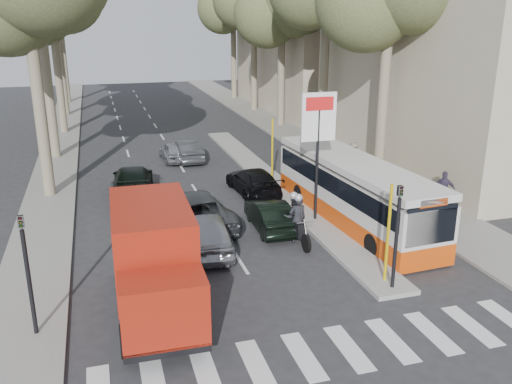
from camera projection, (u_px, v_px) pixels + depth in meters
ground at (282, 284)px, 18.09m from camera, size 120.00×120.00×0.00m
sidewalk_right at (281, 128)px, 43.19m from camera, size 3.20×70.00×0.12m
median_left at (63, 132)px, 41.43m from camera, size 2.40×64.00×0.12m
traffic_island at (272, 182)px, 28.97m from camera, size 1.50×26.00×0.16m
building_near at (475, 7)px, 30.45m from camera, size 11.00×18.00×18.00m
building_far at (320, 22)px, 50.82m from camera, size 11.00×20.00×16.00m
billboard at (318, 138)px, 22.38m from camera, size 1.50×12.10×5.60m
traffic_light_island at (398, 220)px, 16.83m from camera, size 0.16×0.41×3.60m
traffic_light_left at (25, 255)px, 14.35m from camera, size 0.16×0.41×3.60m
tree_r_c at (283, 0)px, 41.35m from camera, size 7.40×7.20×13.32m
silver_hatchback at (207, 231)px, 20.52m from camera, size 2.14×4.50×1.49m
dark_hatchback at (270, 215)px, 22.54m from camera, size 1.46×3.86×1.26m
queue_car_a at (193, 210)px, 22.81m from camera, size 3.21×5.70×1.50m
queue_car_b at (253, 181)px, 27.14m from camera, size 2.10×4.56×1.29m
queue_car_c at (173, 151)px, 33.31m from camera, size 1.55×3.55×1.19m
queue_car_d at (188, 150)px, 33.36m from camera, size 1.44×3.95×1.30m
queue_car_e at (133, 180)px, 27.09m from camera, size 2.46×5.03×1.41m
red_truck at (154, 259)px, 15.98m from camera, size 2.42×6.02×3.18m
city_bus at (353, 189)px, 23.14m from camera, size 2.95×10.68×2.78m
motorcycle at (296, 219)px, 21.22m from camera, size 0.88×2.43×2.06m
pedestrian_near at (444, 190)px, 24.72m from camera, size 1.10×1.00×1.72m
pedestrian_far at (354, 156)px, 30.89m from camera, size 1.07×1.06×1.61m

